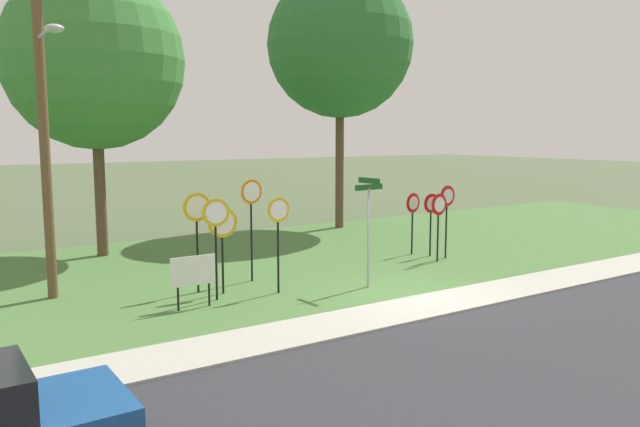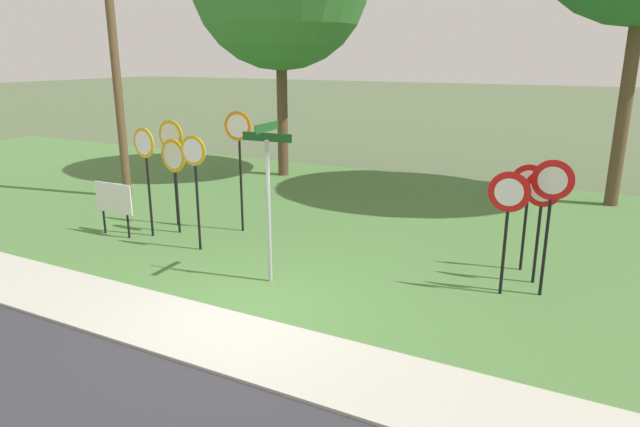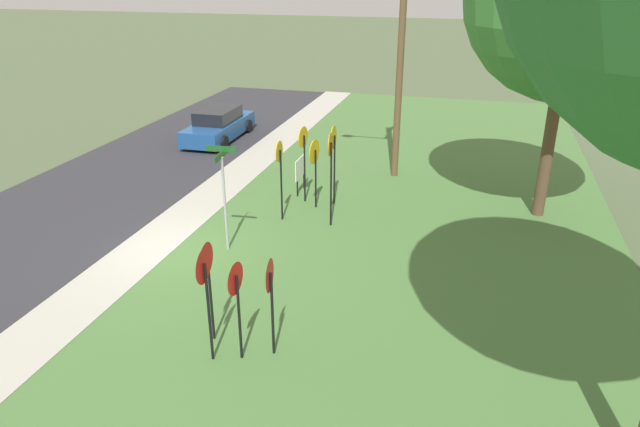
% 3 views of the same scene
% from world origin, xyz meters
% --- Properties ---
extents(ground_plane, '(160.00, 160.00, 0.00)m').
position_xyz_m(ground_plane, '(0.00, 0.00, 0.00)').
color(ground_plane, '#4C5B3D').
extents(sidewalk_strip, '(44.00, 1.60, 0.06)m').
position_xyz_m(sidewalk_strip, '(0.00, -0.80, 0.03)').
color(sidewalk_strip, '#ADAA9E').
rests_on(sidewalk_strip, ground_plane).
extents(grass_median, '(44.00, 12.00, 0.04)m').
position_xyz_m(grass_median, '(0.00, 6.00, 0.02)').
color(grass_median, '#477038').
rests_on(grass_median, ground_plane).
extents(stop_sign_near_left, '(0.77, 0.13, 2.24)m').
position_xyz_m(stop_sign_near_left, '(-3.96, 2.86, 1.66)').
color(stop_sign_near_left, black).
rests_on(stop_sign_near_left, grass_median).
extents(stop_sign_near_right, '(0.73, 0.09, 2.59)m').
position_xyz_m(stop_sign_near_right, '(-4.44, 3.35, 1.93)').
color(stop_sign_near_right, black).
rests_on(stop_sign_near_right, grass_median).
extents(stop_sign_far_left, '(0.68, 0.12, 2.52)m').
position_xyz_m(stop_sign_far_left, '(-4.35, 2.38, 1.86)').
color(stop_sign_far_left, black).
rests_on(stop_sign_far_left, grass_median).
extents(stop_sign_far_center, '(0.63, 0.09, 2.48)m').
position_xyz_m(stop_sign_far_center, '(-2.75, 2.14, 1.81)').
color(stop_sign_far_center, black).
rests_on(stop_sign_far_center, grass_median).
extents(stop_sign_far_right, '(0.67, 0.12, 2.84)m').
position_xyz_m(stop_sign_far_right, '(-2.72, 3.69, 2.09)').
color(stop_sign_far_right, black).
rests_on(stop_sign_far_right, grass_median).
extents(yield_sign_near_left, '(0.70, 0.11, 2.20)m').
position_xyz_m(yield_sign_near_left, '(3.46, 2.78, 1.67)').
color(yield_sign_near_left, black).
rests_on(yield_sign_near_left, grass_median).
extents(yield_sign_near_right, '(0.67, 0.12, 2.10)m').
position_xyz_m(yield_sign_near_right, '(3.59, 4.14, 1.59)').
color(yield_sign_near_right, black).
rests_on(yield_sign_near_right, grass_median).
extents(yield_sign_far_left, '(0.65, 0.11, 2.11)m').
position_xyz_m(yield_sign_far_left, '(3.90, 3.58, 1.59)').
color(yield_sign_far_left, black).
rests_on(yield_sign_far_left, grass_median).
extents(yield_sign_far_right, '(0.69, 0.10, 2.41)m').
position_xyz_m(yield_sign_far_right, '(4.09, 3.04, 1.83)').
color(yield_sign_far_right, black).
rests_on(yield_sign_far_right, grass_median).
extents(street_name_post, '(0.96, 0.81, 2.93)m').
position_xyz_m(street_name_post, '(-0.44, 1.39, 1.79)').
color(street_name_post, '#9EA0A8').
rests_on(street_name_post, grass_median).
extents(utility_pole, '(2.10, 2.35, 8.81)m').
position_xyz_m(utility_pole, '(-7.70, 4.71, 4.80)').
color(utility_pole, brown).
rests_on(utility_pole, grass_median).
extents(notice_board, '(1.10, 0.05, 1.25)m').
position_xyz_m(notice_board, '(-5.10, 2.03, 0.87)').
color(notice_board, black).
rests_on(notice_board, grass_median).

